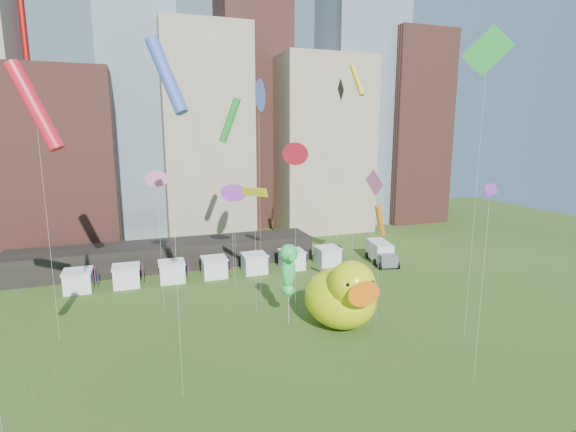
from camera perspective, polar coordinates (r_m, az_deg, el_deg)
name	(u,v)px	position (r m, az deg, el deg)	size (l,w,h in m)	color
skyline	(192,107)	(76.23, -12.47, 13.81)	(101.00, 23.00, 68.00)	brown
pavilion	(168,255)	(58.64, -15.52, -4.94)	(38.00, 6.00, 3.20)	black
vendor_tents	(215,268)	(53.56, -9.65, -6.74)	(33.24, 2.80, 2.40)	white
big_duck	(343,295)	(39.29, 7.21, -10.25)	(6.50, 8.68, 6.66)	#D2DC0B
small_duck	(346,283)	(46.91, 7.65, -8.72)	(4.13, 4.68, 3.29)	white
seahorse_green	(289,266)	(38.67, 0.10, -6.58)	(1.77, 2.14, 7.55)	silver
seahorse_purple	(355,284)	(39.34, 8.80, -8.89)	(1.65, 1.89, 5.60)	silver
box_truck	(381,252)	(59.74, 12.12, -4.70)	(3.52, 6.71, 2.71)	silver
kite_1	(374,186)	(38.04, 11.31, 3.95)	(0.50, 2.22, 14.12)	silver
kite_2	(341,95)	(50.04, 6.94, 15.49)	(0.46, 2.44, 23.15)	silver
kite_3	(487,55)	(38.02, 24.77, 18.67)	(2.72, 2.60, 25.13)	silver
kite_4	(255,193)	(40.16, -4.41, 3.07)	(2.07, 2.20, 12.21)	silver
kite_5	(259,96)	(42.28, -3.90, 15.55)	(1.74, 2.83, 22.14)	silver
kite_6	(380,220)	(40.07, 12.02, -0.55)	(1.80, 1.47, 10.95)	silver
kite_7	(490,191)	(30.79, 25.10, 2.95)	(2.19, 1.52, 13.92)	silver
kite_8	(296,154)	(39.81, 1.04, 8.16)	(1.26, 1.90, 16.33)	silver
kite_9	(157,179)	(42.71, -16.90, 4.65)	(1.50, 0.41, 13.67)	silver
kite_11	(230,120)	(48.73, -7.67, 12.36)	(2.54, 2.69, 20.97)	silver
kite_12	(357,81)	(45.75, 9.09, 17.17)	(1.23, 1.92, 23.94)	silver
kite_13	(167,76)	(27.04, -15.68, 17.32)	(2.45, 2.36, 22.63)	silver
kite_15	(234,193)	(47.29, -7.14, 3.04)	(1.87, 0.91, 11.76)	silver
kite_16	(35,106)	(38.74, -30.38, 12.34)	(4.14, 2.70, 22.54)	silver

